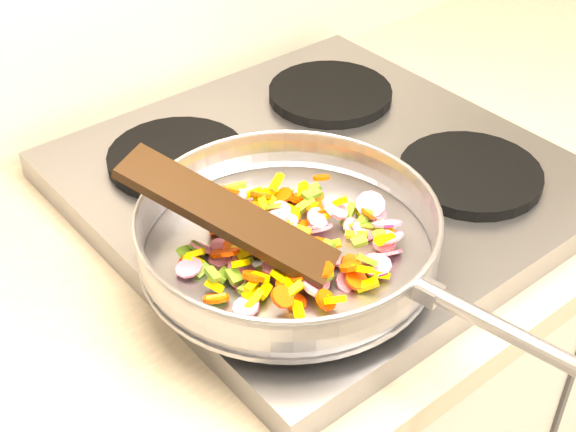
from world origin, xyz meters
TOP-DOWN VIEW (x-y plane):
  - base_cabinet at (0.00, 1.67)m, footprint 3.00×0.65m
  - cooktop at (-0.70, 1.67)m, footprint 0.60×0.60m
  - grate_fl at (-0.84, 1.52)m, footprint 0.19×0.19m
  - grate_fr at (-0.56, 1.52)m, footprint 0.19×0.19m
  - grate_bl at (-0.84, 1.81)m, footprint 0.19×0.19m
  - grate_br at (-0.56, 1.81)m, footprint 0.19×0.19m
  - saute_pan at (-0.85, 1.54)m, footprint 0.39×0.55m
  - vegetable_heap at (-0.85, 1.54)m, footprint 0.27×0.25m
  - wooden_spatula at (-0.92, 1.58)m, footprint 0.17×0.25m

SIDE VIEW (x-z plane):
  - base_cabinet at x=0.00m, z-range 0.00..0.86m
  - cooktop at x=-0.70m, z-range 0.90..0.94m
  - grate_fl at x=-0.84m, z-range 0.94..0.96m
  - grate_fr at x=-0.56m, z-range 0.94..0.96m
  - grate_bl at x=-0.84m, z-range 0.94..0.96m
  - grate_br at x=-0.56m, z-range 0.94..0.96m
  - vegetable_heap at x=-0.85m, z-range 0.95..1.00m
  - saute_pan at x=-0.85m, z-range 0.96..1.02m
  - wooden_spatula at x=-0.92m, z-range 0.97..1.07m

